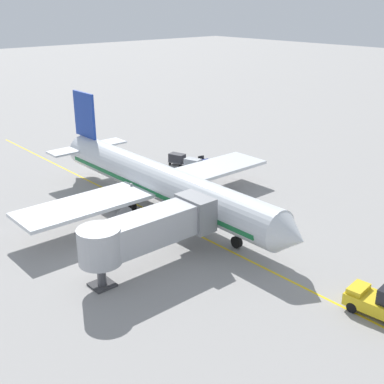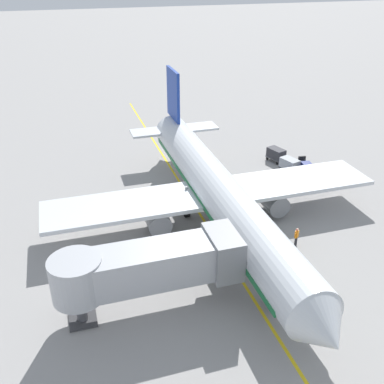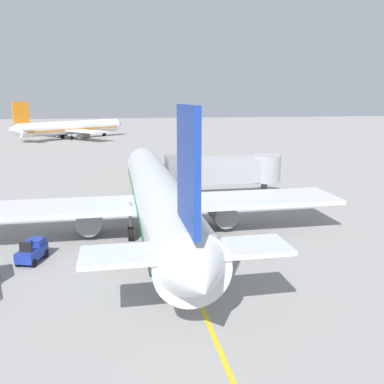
% 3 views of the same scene
% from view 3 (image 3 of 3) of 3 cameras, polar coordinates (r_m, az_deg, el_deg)
% --- Properties ---
extents(ground_plane, '(400.00, 400.00, 0.00)m').
position_cam_3_polar(ground_plane, '(35.32, -3.32, -5.04)').
color(ground_plane, gray).
extents(gate_lead_in_line, '(0.24, 80.00, 0.01)m').
position_cam_3_polar(gate_lead_in_line, '(35.32, -3.32, -5.04)').
color(gate_lead_in_line, gold).
rests_on(gate_lead_in_line, ground).
extents(parked_airliner, '(30.02, 37.21, 10.63)m').
position_cam_3_polar(parked_airliner, '(33.55, -4.86, -0.38)').
color(parked_airliner, silver).
rests_on(parked_airliner, ground).
extents(jet_bridge, '(12.44, 3.50, 4.98)m').
position_cam_3_polar(jet_bridge, '(43.69, 4.42, 3.10)').
color(jet_bridge, '#A8AAAF').
rests_on(jet_bridge, ground).
extents(pushback_tractor, '(2.67, 4.61, 2.40)m').
position_cam_3_polar(pushback_tractor, '(58.81, -7.42, 3.26)').
color(pushback_tractor, gold).
rests_on(pushback_tractor, ground).
extents(baggage_tug_trailing, '(1.90, 2.74, 1.62)m').
position_cam_3_polar(baggage_tug_trailing, '(30.16, -21.40, -7.72)').
color(baggage_tug_trailing, '#1E339E').
rests_on(baggage_tug_trailing, ground).
extents(ground_crew_wing_walker, '(0.63, 0.51, 1.69)m').
position_cam_3_polar(ground_crew_wing_walker, '(39.31, -12.99, -2.04)').
color(ground_crew_wing_walker, '#232328').
rests_on(ground_crew_wing_walker, ground).
extents(distant_taxiing_airliner, '(29.53, 25.67, 10.10)m').
position_cam_3_polar(distant_taxiing_airliner, '(117.55, -16.47, 8.60)').
color(distant_taxiing_airliner, white).
rests_on(distant_taxiing_airliner, ground).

